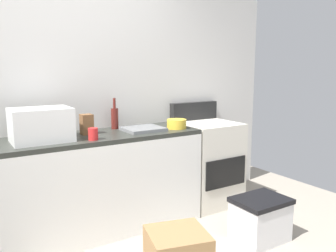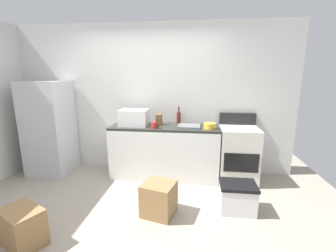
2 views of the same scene
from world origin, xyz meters
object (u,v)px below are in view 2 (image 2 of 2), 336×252
wine_bottle (179,118)px  mixing_bowl (210,126)px  refrigerator (50,128)px  coffee_mug (154,125)px  knife_block (159,120)px  stove_oven (238,153)px  cardboard_box_large (159,199)px  storage_bin (237,197)px  microwave (134,118)px  cardboard_box_medium (23,227)px

wine_bottle → mixing_bowl: bearing=-30.5°
refrigerator → wine_bottle: refrigerator is taller
coffee_mug → knife_block: knife_block is taller
stove_oven → cardboard_box_large: 1.62m
knife_block → mixing_bowl: (0.84, -0.18, -0.04)m
stove_oven → storage_bin: size_ratio=2.39×
knife_block → mixing_bowl: size_ratio=0.95×
coffee_mug → storage_bin: coffee_mug is taller
microwave → cardboard_box_large: microwave is taller
cardboard_box_medium → storage_bin: cardboard_box_medium is taller
microwave → coffee_mug: 0.41m
refrigerator → stove_oven: 3.29m
stove_oven → knife_block: 1.43m
coffee_mug → cardboard_box_medium: coffee_mug is taller
cardboard_box_large → knife_block: bearing=98.8°
wine_bottle → cardboard_box_medium: (-1.45, -2.01, -0.81)m
refrigerator → mixing_bowl: bearing=-1.3°
wine_bottle → cardboard_box_medium: wine_bottle is taller
mixing_bowl → microwave: bearing=176.5°
refrigerator → knife_block: (1.94, 0.11, 0.18)m
wine_bottle → storage_bin: bearing=-52.5°
cardboard_box_medium → wine_bottle: bearing=54.2°
mixing_bowl → knife_block: bearing=168.2°
refrigerator → coffee_mug: refrigerator is taller
refrigerator → mixing_bowl: refrigerator is taller
stove_oven → microwave: bearing=-178.7°
knife_block → mixing_bowl: bearing=-11.8°
microwave → storage_bin: 2.01m
knife_block → mixing_bowl: 0.86m
cardboard_box_large → mixing_bowl: bearing=56.8°
wine_bottle → knife_block: (-0.33, -0.13, -0.02)m
coffee_mug → cardboard_box_large: 1.20m
stove_oven → coffee_mug: 1.46m
microwave → wine_bottle: size_ratio=1.53×
microwave → wine_bottle: bearing=17.2°
mixing_bowl → cardboard_box_medium: (-1.97, -1.71, -0.74)m
wine_bottle → cardboard_box_medium: bearing=-125.8°
storage_bin → mixing_bowl: bearing=112.6°
wine_bottle → knife_block: size_ratio=1.67×
coffee_mug → storage_bin: bearing=-30.6°
storage_bin → coffee_mug: bearing=149.4°
knife_block → storage_bin: bearing=-39.9°
knife_block → mixing_bowl: knife_block is taller
refrigerator → cardboard_box_large: 2.46m
cardboard_box_medium → cardboard_box_large: bearing=28.2°
stove_oven → cardboard_box_large: size_ratio=2.63×
refrigerator → cardboard_box_medium: 2.05m
cardboard_box_large → storage_bin: bearing=11.2°
refrigerator → microwave: (1.54, 0.01, 0.22)m
mixing_bowl → storage_bin: 1.16m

